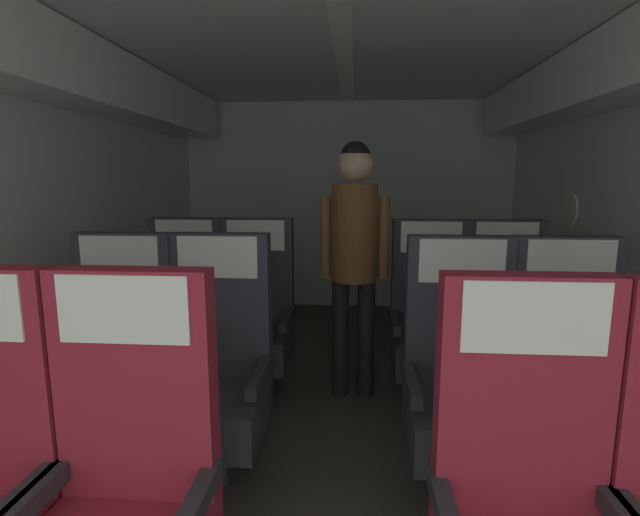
{
  "coord_description": "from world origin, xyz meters",
  "views": [
    {
      "loc": [
        0.09,
        0.29,
        1.39
      ],
      "look_at": [
        -0.14,
        3.23,
        0.89
      ],
      "focal_mm": 26.15,
      "sensor_mm": 36.0,
      "label": 1
    }
  ],
  "objects_px": {
    "seat_b_left_aisle": "(216,375)",
    "seat_b_right_aisle": "(569,387)",
    "seat_b_right_window": "(460,385)",
    "seat_c_left_aisle": "(255,320)",
    "seat_a_left_aisle": "(121,507)",
    "seat_c_left_window": "(183,319)",
    "seat_c_right_window": "(430,325)",
    "seat_b_left_window": "(118,374)",
    "seat_c_right_aisle": "(505,327)",
    "flight_attendant": "(354,243)"
  },
  "relations": [
    {
      "from": "seat_b_left_aisle",
      "to": "seat_c_right_window",
      "type": "distance_m",
      "value": 1.43
    },
    {
      "from": "seat_a_left_aisle",
      "to": "seat_b_left_aisle",
      "type": "xyz_separation_m",
      "value": [
        0.0,
        0.91,
        0.0
      ]
    },
    {
      "from": "seat_a_left_aisle",
      "to": "seat_b_left_aisle",
      "type": "bearing_deg",
      "value": 89.81
    },
    {
      "from": "seat_c_right_aisle",
      "to": "seat_b_left_aisle",
      "type": "bearing_deg",
      "value": -151.68
    },
    {
      "from": "seat_b_left_aisle",
      "to": "seat_b_right_aisle",
      "type": "xyz_separation_m",
      "value": [
        1.62,
        -0.0,
        0.0
      ]
    },
    {
      "from": "seat_b_right_window",
      "to": "seat_c_right_window",
      "type": "xyz_separation_m",
      "value": [
        0.0,
        0.89,
        0.0
      ]
    },
    {
      "from": "seat_c_right_window",
      "to": "seat_b_left_aisle",
      "type": "bearing_deg",
      "value": -142.72
    },
    {
      "from": "seat_b_right_window",
      "to": "seat_c_left_window",
      "type": "bearing_deg",
      "value": 151.21
    },
    {
      "from": "seat_b_left_aisle",
      "to": "seat_c_right_window",
      "type": "bearing_deg",
      "value": 37.28
    },
    {
      "from": "seat_b_left_window",
      "to": "seat_c_right_aisle",
      "type": "relative_size",
      "value": 1.0
    },
    {
      "from": "seat_b_left_window",
      "to": "seat_c_left_aisle",
      "type": "xyz_separation_m",
      "value": [
        0.47,
        0.9,
        0.0
      ]
    },
    {
      "from": "seat_a_left_aisle",
      "to": "seat_c_left_aisle",
      "type": "bearing_deg",
      "value": 90.08
    },
    {
      "from": "seat_c_left_aisle",
      "to": "flight_attendant",
      "type": "distance_m",
      "value": 0.84
    },
    {
      "from": "flight_attendant",
      "to": "seat_c_right_window",
      "type": "bearing_deg",
      "value": 172.36
    },
    {
      "from": "seat_c_left_window",
      "to": "flight_attendant",
      "type": "relative_size",
      "value": 0.7
    },
    {
      "from": "seat_b_right_window",
      "to": "flight_attendant",
      "type": "xyz_separation_m",
      "value": [
        -0.49,
        0.85,
        0.53
      ]
    },
    {
      "from": "seat_a_left_aisle",
      "to": "seat_b_right_window",
      "type": "relative_size",
      "value": 1.0
    },
    {
      "from": "seat_b_right_window",
      "to": "seat_b_left_aisle",
      "type": "bearing_deg",
      "value": 178.85
    },
    {
      "from": "seat_a_left_aisle",
      "to": "seat_c_right_aisle",
      "type": "distance_m",
      "value": 2.4
    },
    {
      "from": "seat_b_left_window",
      "to": "seat_c_left_aisle",
      "type": "relative_size",
      "value": 1.0
    },
    {
      "from": "seat_c_right_aisle",
      "to": "seat_c_right_window",
      "type": "distance_m",
      "value": 0.47
    },
    {
      "from": "seat_c_left_window",
      "to": "seat_c_right_window",
      "type": "bearing_deg",
      "value": -0.12
    },
    {
      "from": "seat_a_left_aisle",
      "to": "seat_b_right_aisle",
      "type": "distance_m",
      "value": 1.86
    },
    {
      "from": "seat_b_left_aisle",
      "to": "seat_c_right_aisle",
      "type": "height_order",
      "value": "same"
    },
    {
      "from": "seat_c_left_aisle",
      "to": "seat_c_right_window",
      "type": "distance_m",
      "value": 1.14
    },
    {
      "from": "seat_b_left_window",
      "to": "seat_c_left_window",
      "type": "height_order",
      "value": "same"
    },
    {
      "from": "seat_b_right_aisle",
      "to": "seat_b_right_window",
      "type": "distance_m",
      "value": 0.48
    },
    {
      "from": "seat_c_right_window",
      "to": "seat_b_left_window",
      "type": "bearing_deg",
      "value": -151.26
    },
    {
      "from": "seat_b_left_aisle",
      "to": "seat_c_left_aisle",
      "type": "bearing_deg",
      "value": 90.36
    },
    {
      "from": "seat_b_left_window",
      "to": "seat_c_right_window",
      "type": "bearing_deg",
      "value": 28.74
    },
    {
      "from": "seat_b_left_aisle",
      "to": "seat_b_right_window",
      "type": "xyz_separation_m",
      "value": [
        1.14,
        -0.02,
        0.0
      ]
    },
    {
      "from": "seat_a_left_aisle",
      "to": "seat_b_right_aisle",
      "type": "relative_size",
      "value": 1.0
    },
    {
      "from": "seat_b_left_window",
      "to": "seat_c_left_window",
      "type": "xyz_separation_m",
      "value": [
        -0.01,
        0.89,
        0.0
      ]
    },
    {
      "from": "seat_b_right_window",
      "to": "seat_c_left_aisle",
      "type": "distance_m",
      "value": 1.46
    },
    {
      "from": "seat_c_right_window",
      "to": "seat_b_right_aisle",
      "type": "bearing_deg",
      "value": -60.96
    },
    {
      "from": "seat_a_left_aisle",
      "to": "seat_b_right_aisle",
      "type": "bearing_deg",
      "value": 29.11
    },
    {
      "from": "seat_b_left_aisle",
      "to": "seat_c_left_aisle",
      "type": "distance_m",
      "value": 0.88
    },
    {
      "from": "seat_c_right_aisle",
      "to": "flight_attendant",
      "type": "relative_size",
      "value": 0.7
    },
    {
      "from": "seat_b_left_window",
      "to": "seat_b_right_aisle",
      "type": "relative_size",
      "value": 1.0
    },
    {
      "from": "seat_b_right_aisle",
      "to": "seat_c_right_aisle",
      "type": "distance_m",
      "value": 0.87
    },
    {
      "from": "seat_c_left_aisle",
      "to": "flight_attendant",
      "type": "relative_size",
      "value": 0.7
    },
    {
      "from": "seat_b_left_window",
      "to": "seat_b_right_aisle",
      "type": "height_order",
      "value": "same"
    },
    {
      "from": "seat_c_right_aisle",
      "to": "flight_attendant",
      "type": "xyz_separation_m",
      "value": [
        -0.96,
        -0.04,
        0.53
      ]
    },
    {
      "from": "seat_b_right_window",
      "to": "seat_c_left_aisle",
      "type": "xyz_separation_m",
      "value": [
        -1.14,
        0.9,
        0.0
      ]
    },
    {
      "from": "seat_c_left_window",
      "to": "seat_c_left_aisle",
      "type": "height_order",
      "value": "same"
    },
    {
      "from": "seat_a_left_aisle",
      "to": "seat_c_left_window",
      "type": "height_order",
      "value": "same"
    },
    {
      "from": "flight_attendant",
      "to": "seat_b_left_window",
      "type": "bearing_deg",
      "value": 24.19
    },
    {
      "from": "seat_a_left_aisle",
      "to": "seat_b_left_window",
      "type": "bearing_deg",
      "value": 117.98
    },
    {
      "from": "seat_b_right_aisle",
      "to": "seat_c_left_aisle",
      "type": "xyz_separation_m",
      "value": [
        -1.63,
        0.88,
        0.0
      ]
    },
    {
      "from": "seat_c_left_aisle",
      "to": "seat_c_right_aisle",
      "type": "height_order",
      "value": "same"
    }
  ]
}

